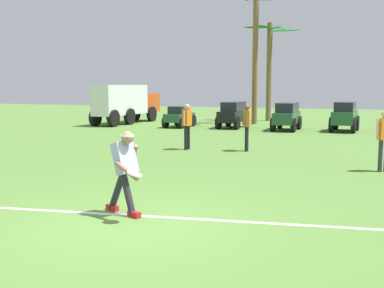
% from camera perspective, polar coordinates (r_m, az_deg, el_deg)
% --- Properties ---
extents(ground_plane, '(80.00, 80.00, 0.00)m').
position_cam_1_polar(ground_plane, '(7.71, -7.57, -9.54)').
color(ground_plane, '#527B34').
extents(field_line_paint, '(24.11, 3.43, 0.01)m').
position_cam_1_polar(field_line_paint, '(8.19, -5.75, -8.49)').
color(field_line_paint, white).
rests_on(field_line_paint, ground_plane).
extents(frisbee_thrower, '(0.94, 0.74, 1.43)m').
position_cam_1_polar(frisbee_thrower, '(8.16, -7.97, -2.84)').
color(frisbee_thrower, '#23232D').
rests_on(frisbee_thrower, ground_plane).
extents(frisbee_in_flight, '(0.26, 0.27, 0.10)m').
position_cam_1_polar(frisbee_in_flight, '(7.63, -6.83, -3.55)').
color(frisbee_in_flight, white).
extents(teammate_near_sideline, '(0.25, 0.50, 1.56)m').
position_cam_1_polar(teammate_near_sideline, '(16.34, -0.59, 2.61)').
color(teammate_near_sideline, black).
rests_on(teammate_near_sideline, ground_plane).
extents(teammate_midfield, '(0.24, 0.50, 1.56)m').
position_cam_1_polar(teammate_midfield, '(16.06, 6.52, 2.49)').
color(teammate_midfield, black).
rests_on(teammate_midfield, ground_plane).
extents(teammate_deep, '(0.43, 0.37, 1.56)m').
position_cam_1_polar(teammate_deep, '(13.07, 21.84, 1.01)').
color(teammate_deep, '#33333D').
rests_on(teammate_deep, ground_plane).
extents(parked_car_slot_a, '(1.17, 2.24, 1.10)m').
position_cam_1_polar(parked_car_slot_a, '(25.30, -1.51, 3.30)').
color(parked_car_slot_a, '#235133').
rests_on(parked_car_slot_a, ground_plane).
extents(parked_car_slot_b, '(1.22, 2.43, 1.34)m').
position_cam_1_polar(parked_car_slot_b, '(24.91, 4.87, 3.58)').
color(parked_car_slot_b, black).
rests_on(parked_car_slot_b, ground_plane).
extents(parked_car_slot_c, '(1.21, 2.43, 1.34)m').
position_cam_1_polar(parked_car_slot_c, '(23.91, 11.17, 3.33)').
color(parked_car_slot_c, '#235133').
rests_on(parked_car_slot_c, ground_plane).
extents(parked_car_slot_d, '(1.33, 2.42, 1.40)m').
position_cam_1_polar(parked_car_slot_d, '(24.04, 17.66, 3.21)').
color(parked_car_slot_d, '#235133').
rests_on(parked_car_slot_d, ground_plane).
extents(box_truck, '(1.72, 5.97, 2.20)m').
position_cam_1_polar(box_truck, '(27.90, -7.84, 4.95)').
color(box_truck, '#CC4C19').
rests_on(box_truck, ground_plane).
extents(palm_tree_far_left, '(3.81, 2.91, 7.43)m').
position_cam_1_polar(palm_tree_far_left, '(27.60, 7.52, 11.58)').
color(palm_tree_far_left, brown).
rests_on(palm_tree_far_left, ground_plane).
extents(palm_tree_left_of_centre, '(3.45, 3.15, 5.95)m').
position_cam_1_polar(palm_tree_left_of_centre, '(30.20, 9.17, 9.61)').
color(palm_tree_left_of_centre, brown).
rests_on(palm_tree_left_of_centre, ground_plane).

